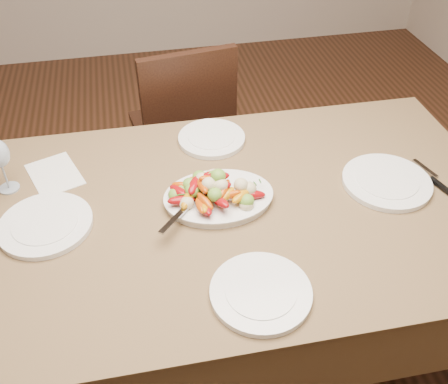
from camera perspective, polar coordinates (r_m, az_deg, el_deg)
dining_table at (r=1.86m, az=0.00°, el=-10.36°), size 1.86×1.07×0.76m
chair_far at (r=2.46m, az=-5.01°, el=7.30°), size 0.48×0.48×0.95m
serving_platter at (r=1.59m, az=-0.62°, el=-0.77°), size 0.34×0.25×0.02m
roasted_vegetables at (r=1.55m, az=-0.63°, el=0.80°), size 0.28×0.19×0.09m
serving_spoon at (r=1.53m, az=-2.76°, el=-0.96°), size 0.26×0.22×0.03m
plate_left at (r=1.60m, az=-19.71°, el=-3.54°), size 0.28×0.28×0.02m
plate_right at (r=1.75m, az=18.09°, el=1.10°), size 0.29×0.29×0.02m
plate_far at (r=1.86m, az=-1.42°, el=6.12°), size 0.25×0.25×0.02m
plate_near at (r=1.34m, az=4.22°, el=-11.40°), size 0.27×0.27×0.02m
wine_glass at (r=1.73m, az=-24.15°, el=2.92°), size 0.08×0.08×0.20m
menu_card at (r=1.80m, az=-18.79°, el=1.93°), size 0.21×0.25×0.00m
table_knife at (r=1.82m, az=22.77°, el=1.46°), size 0.07×0.20×0.01m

